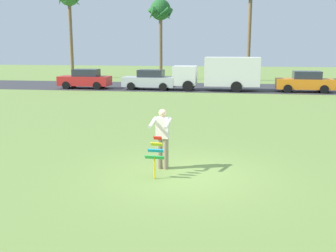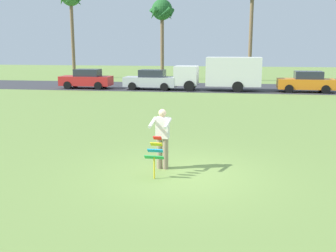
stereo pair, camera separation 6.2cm
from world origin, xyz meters
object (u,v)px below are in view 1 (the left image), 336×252
object	(u,v)px
parked_car_red	(85,79)
palm_tree_left_near	(69,0)
parked_car_silver	(150,80)
person_kite_flyer	(162,136)
palm_tree_right_near	(161,13)
parked_car_orange	(305,82)
parked_truck_white_box	(221,73)
kite_held	(156,152)

from	to	relation	value
parked_car_red	palm_tree_left_near	bearing A→B (deg)	117.04
parked_car_silver	person_kite_flyer	bearing A→B (deg)	-77.63
parked_car_red	parked_car_silver	xyz separation A→B (m)	(5.44, -0.00, 0.00)
parked_car_silver	palm_tree_left_near	distance (m)	16.68
palm_tree_left_near	palm_tree_right_near	size ratio (longest dim) A/B	1.20
parked_car_silver	palm_tree_right_near	world-z (taller)	palm_tree_right_near
parked_car_silver	parked_car_orange	xyz separation A→B (m)	(12.06, 0.00, 0.00)
person_kite_flyer	parked_car_red	distance (m)	23.04
parked_car_silver	palm_tree_left_near	bearing A→B (deg)	136.00
parked_car_orange	palm_tree_left_near	size ratio (longest dim) A/B	0.43
parked_truck_white_box	palm_tree_left_near	xyz separation A→B (m)	(-16.47, 10.36, 6.82)
kite_held	parked_truck_white_box	bearing A→B (deg)	86.66
kite_held	palm_tree_left_near	size ratio (longest dim) A/B	0.11
person_kite_flyer	parked_truck_white_box	size ratio (longest dim) A/B	0.26
kite_held	palm_tree_right_near	xyz separation A→B (m)	(-5.27, 31.30, 6.07)
parked_truck_white_box	person_kite_flyer	bearing A→B (deg)	-93.28
parked_truck_white_box	parked_car_orange	xyz separation A→B (m)	(6.32, -0.00, -0.64)
parked_car_silver	parked_truck_white_box	distance (m)	5.78
parked_car_orange	parked_truck_white_box	bearing A→B (deg)	179.99
parked_car_orange	palm_tree_right_near	bearing A→B (deg)	142.60
kite_held	parked_car_silver	xyz separation A→B (m)	(-4.49, 21.48, 0.08)
parked_car_silver	parked_truck_white_box	bearing A→B (deg)	0.01
person_kite_flyer	palm_tree_right_near	distance (m)	31.58
palm_tree_right_near	parked_truck_white_box	bearing A→B (deg)	-56.40
palm_tree_left_near	parked_car_orange	bearing A→B (deg)	-24.45
parked_car_silver	kite_held	bearing A→B (deg)	-78.20
parked_car_red	palm_tree_left_near	distance (m)	13.82
parked_car_silver	palm_tree_left_near	world-z (taller)	palm_tree_left_near
parked_car_red	parked_car_silver	distance (m)	5.44
parked_car_red	parked_car_silver	world-z (taller)	same
parked_car_red	palm_tree_right_near	xyz separation A→B (m)	(4.66, 9.82, 5.99)
parked_car_red	parked_car_orange	distance (m)	17.51
parked_car_orange	palm_tree_left_near	bearing A→B (deg)	155.55
parked_car_orange	parked_car_red	bearing A→B (deg)	180.00
parked_car_red	parked_truck_white_box	world-z (taller)	parked_truck_white_box
person_kite_flyer	parked_car_silver	world-z (taller)	person_kite_flyer
person_kite_flyer	palm_tree_right_near	world-z (taller)	palm_tree_right_near
person_kite_flyer	palm_tree_right_near	bearing A→B (deg)	99.89
parked_car_red	parked_truck_white_box	size ratio (longest dim) A/B	0.62
kite_held	parked_truck_white_box	world-z (taller)	parked_truck_white_box
parked_car_silver	parked_car_orange	size ratio (longest dim) A/B	1.00
kite_held	parked_car_orange	distance (m)	22.78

